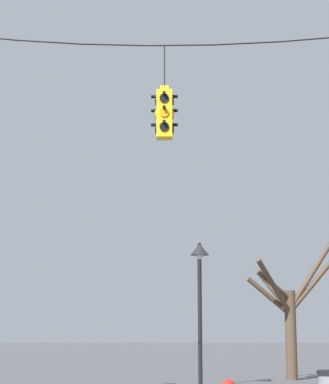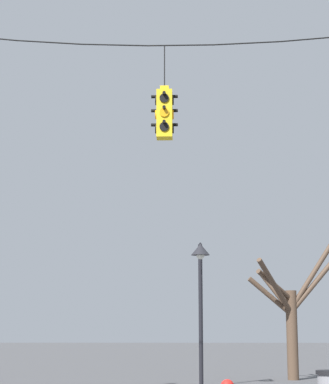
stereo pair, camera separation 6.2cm
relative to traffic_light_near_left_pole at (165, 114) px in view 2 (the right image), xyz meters
name	(u,v)px [view 2 (the right image)]	position (x,y,z in m)	size (l,w,h in m)	color
span_wire	(181,41)	(0.36, 0.00, 1.67)	(10.26, 0.03, 0.36)	black
traffic_light_near_left_pole	(165,114)	(0.00, 0.00, 0.00)	(0.58, 0.58, 2.11)	yellow
street_lamp	(201,273)	(0.82, 5.75, -2.99)	(0.53, 0.91, 4.03)	black
bare_tree	(292,310)	(3.84, 9.22, -3.93)	(3.37, 2.17, 4.68)	brown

